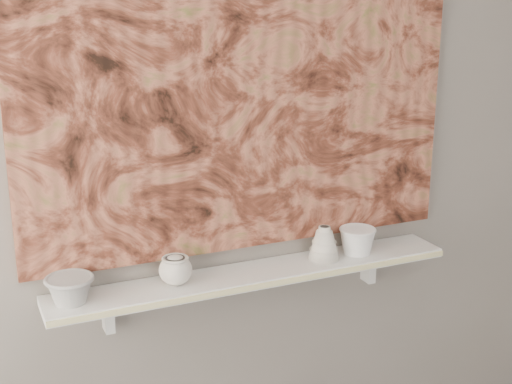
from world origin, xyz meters
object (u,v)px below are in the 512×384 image
bell_vessel (324,243)px  bowl_white (357,241)px  cup_cream (176,270)px  shelf (256,275)px  bowl_grey (70,289)px  painting (246,86)px

bell_vessel → bowl_white: 0.14m
bell_vessel → bowl_white: bell_vessel is taller
bowl_white → cup_cream: bearing=180.0°
shelf → bell_vessel: size_ratio=11.66×
shelf → bell_vessel: bell_vessel is taller
shelf → bowl_white: bearing=0.0°
cup_cream → bowl_grey: bearing=180.0°
bowl_grey → bowl_white: bearing=0.0°
painting → bowl_white: (0.39, -0.08, -0.56)m
painting → bowl_grey: painting is taller
shelf → cup_cream: size_ratio=13.13×
shelf → bowl_white: bowl_white is taller
shelf → painting: bearing=90.0°
shelf → bowl_white: (0.39, 0.00, 0.06)m
painting → bowl_white: size_ratio=11.42×
bowl_white → shelf: bearing=180.0°
bowl_grey → cup_cream: 0.33m
bowl_grey → cup_cream: cup_cream is taller
bell_vessel → bowl_grey: bearing=180.0°
shelf → cup_cream: cup_cream is taller
cup_cream → bell_vessel: (0.54, 0.00, 0.01)m
bell_vessel → bowl_white: (0.14, 0.00, -0.01)m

